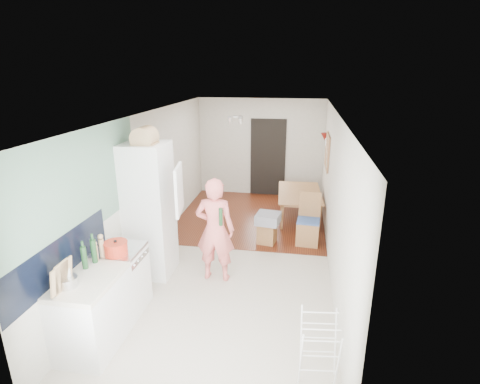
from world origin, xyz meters
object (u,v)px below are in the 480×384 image
(drying_rack, at_px, (319,350))
(dining_table, at_px, (300,207))
(stool, at_px, (267,233))
(person, at_px, (215,221))
(dining_chair, at_px, (308,220))

(drying_rack, bearing_deg, dining_table, 86.35)
(drying_rack, bearing_deg, stool, 98.24)
(person, distance_m, dining_table, 3.20)
(dining_table, bearing_deg, dining_chair, -176.71)
(dining_table, bearing_deg, person, 152.14)
(dining_table, distance_m, drying_rack, 4.67)
(person, bearing_deg, stool, -115.77)
(person, relative_size, dining_chair, 2.01)
(person, relative_size, drying_rack, 2.59)
(dining_table, bearing_deg, drying_rack, 179.72)
(person, xyz_separation_m, drying_rack, (1.54, -1.83, -0.60))
(person, bearing_deg, drying_rack, 130.36)
(dining_table, distance_m, stool, 1.56)
(dining_table, distance_m, dining_chair, 1.38)
(person, relative_size, stool, 4.61)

